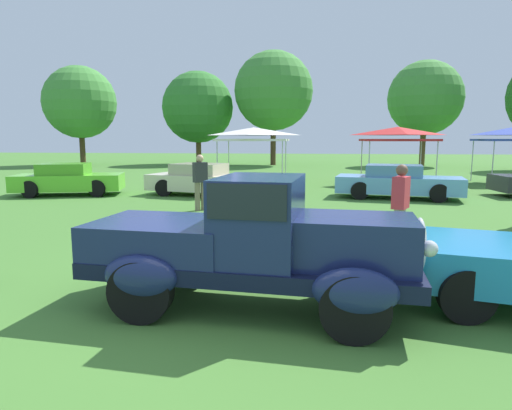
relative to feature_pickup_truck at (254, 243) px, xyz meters
name	(u,v)px	position (x,y,z in m)	size (l,w,h in m)	color
ground_plane	(220,310)	(-0.41, -0.14, -0.86)	(120.00, 120.00, 0.00)	#42752D
feature_pickup_truck	(254,243)	(0.00, 0.00, 0.00)	(4.31, 2.13, 1.70)	black
show_car_lime	(68,180)	(-8.56, 10.74, -0.26)	(4.26, 2.64, 1.22)	#60C62D
show_car_cream	(202,180)	(-3.38, 11.21, -0.26)	(4.52, 2.66, 1.22)	beige
show_car_skyblue	(398,182)	(3.89, 11.22, -0.26)	(4.63, 2.47, 1.22)	#669EDB
spectator_near_truck	(400,206)	(2.40, 3.13, 0.05)	(0.39, 0.46, 1.69)	#9E998E
spectator_far_side	(200,180)	(-2.58, 7.67, 0.05)	(0.46, 0.43, 1.69)	#7F7056
canopy_tent_left_field	(253,133)	(-2.07, 16.58, 1.56)	(3.38, 3.38, 2.71)	#B7B7BC
canopy_tent_center_field	(398,133)	(4.75, 16.21, 1.56)	(3.20, 3.20, 2.71)	#B7B7BC
treeline_far_left	(80,102)	(-17.86, 29.56, 4.20)	(5.79, 5.79, 7.97)	#47331E
treeline_mid_left	(198,107)	(-8.71, 32.02, 3.91)	(5.95, 5.95, 7.75)	brown
treeline_center	(273,91)	(-2.29, 31.50, 5.11)	(6.36, 6.36, 9.17)	#47331E
treeline_mid_right	(425,98)	(9.71, 32.03, 4.47)	(5.83, 5.83, 8.26)	brown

